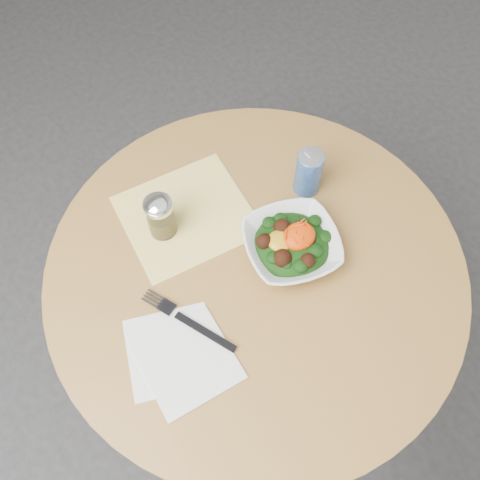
% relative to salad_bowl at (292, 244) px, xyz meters
% --- Properties ---
extents(ground, '(6.00, 6.00, 0.00)m').
position_rel_salad_bowl_xyz_m(ground, '(-0.08, 0.02, -0.78)').
color(ground, '#2C2C2E').
rests_on(ground, ground).
extents(table, '(0.90, 0.90, 0.75)m').
position_rel_salad_bowl_xyz_m(table, '(-0.08, 0.02, -0.23)').
color(table, black).
rests_on(table, ground).
extents(cloth_napkin, '(0.32, 0.30, 0.00)m').
position_rel_salad_bowl_xyz_m(cloth_napkin, '(-0.12, 0.21, -0.03)').
color(cloth_napkin, yellow).
rests_on(cloth_napkin, table).
extents(paper_napkins, '(0.23, 0.25, 0.00)m').
position_rel_salad_bowl_xyz_m(paper_napkins, '(-0.32, -0.04, -0.03)').
color(paper_napkins, silver).
rests_on(paper_napkins, table).
extents(salad_bowl, '(0.26, 0.26, 0.07)m').
position_rel_salad_bowl_xyz_m(salad_bowl, '(0.00, 0.00, 0.00)').
color(salad_bowl, white).
rests_on(salad_bowl, table).
extents(fork, '(0.09, 0.22, 0.00)m').
position_rel_salad_bowl_xyz_m(fork, '(-0.27, 0.01, -0.02)').
color(fork, black).
rests_on(fork, table).
extents(spice_shaker, '(0.06, 0.06, 0.11)m').
position_rel_salad_bowl_xyz_m(spice_shaker, '(-0.18, 0.22, 0.03)').
color(spice_shaker, silver).
rests_on(spice_shaker, table).
extents(beverage_can, '(0.06, 0.06, 0.12)m').
position_rel_salad_bowl_xyz_m(beverage_can, '(0.14, 0.10, 0.03)').
color(beverage_can, navy).
rests_on(beverage_can, table).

